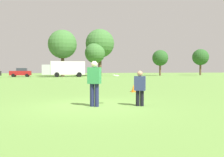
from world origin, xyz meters
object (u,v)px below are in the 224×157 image
(player_thrower, at_px, (94,81))
(player_defender, at_px, (140,86))
(parked_car_center, at_px, (21,72))
(traffic_cone, at_px, (133,88))
(box_truck, at_px, (65,68))
(frisbee, at_px, (116,75))

(player_thrower, xyz_separation_m, player_defender, (1.80, -0.30, -0.23))
(parked_car_center, bearing_deg, player_thrower, -79.19)
(player_defender, bearing_deg, player_thrower, 170.64)
(player_thrower, distance_m, traffic_cone, 6.66)
(player_thrower, distance_m, box_truck, 40.71)
(player_thrower, height_order, parked_car_center, parked_car_center)
(frisbee, xyz_separation_m, traffic_cone, (2.60, 5.46, -1.00))
(player_defender, distance_m, parked_car_center, 44.46)
(player_thrower, distance_m, player_defender, 1.84)
(frisbee, distance_m, traffic_cone, 6.13)
(player_thrower, relative_size, box_truck, 0.21)
(player_thrower, height_order, traffic_cone, player_thrower)
(parked_car_center, bearing_deg, frisbee, -77.97)
(player_defender, xyz_separation_m, parked_car_center, (-10.01, 43.32, 0.14))
(player_thrower, xyz_separation_m, traffic_cone, (3.52, 5.60, -0.79))
(player_defender, xyz_separation_m, traffic_cone, (1.72, 5.90, -0.56))
(traffic_cone, bearing_deg, player_defender, -106.25)
(player_defender, relative_size, box_truck, 0.17)
(traffic_cone, xyz_separation_m, parked_car_center, (-11.73, 37.42, 0.69))
(player_defender, height_order, parked_car_center, parked_car_center)
(box_truck, bearing_deg, parked_car_center, 165.16)
(player_defender, xyz_separation_m, box_truck, (-1.25, 41.00, 0.97))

